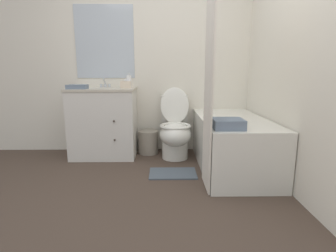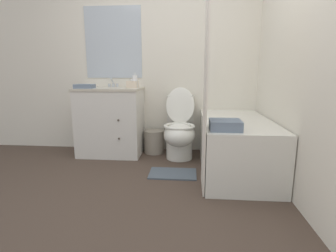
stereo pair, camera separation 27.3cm
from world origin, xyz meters
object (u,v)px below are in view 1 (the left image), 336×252
bathtub (232,143)px  tissue_box (126,84)px  soap_dispenser (129,81)px  bath_mat (173,173)px  sink_faucet (105,85)px  toilet (175,131)px  vanity_cabinet (104,122)px  hand_towel_folded (77,87)px  wastebasket (148,142)px  bath_towel_folded (228,124)px

bathtub → tissue_box: 1.49m
soap_dispenser → bath_mat: size_ratio=0.37×
tissue_box → sink_faucet: bearing=153.1°
bath_mat → toilet: bearing=85.5°
tissue_box → soap_dispenser: (0.04, -0.02, 0.04)m
vanity_cabinet → soap_dispenser: size_ratio=4.72×
sink_faucet → bath_mat: bearing=-44.1°
vanity_cabinet → tissue_box: tissue_box is taller
hand_towel_folded → sink_faucet: bearing=53.0°
sink_faucet → hand_towel_folded: (-0.26, -0.34, -0.01)m
toilet → bath_mat: bearing=-94.5°
bath_mat → vanity_cabinet: bearing=142.5°
toilet → bath_mat: size_ratio=1.76×
bathtub → bath_mat: size_ratio=2.90×
hand_towel_folded → bath_mat: hand_towel_folded is taller
bathtub → hand_towel_folded: (-1.81, 0.30, 0.62)m
soap_dispenser → bathtub: bearing=-21.1°
wastebasket → bath_towel_folded: size_ratio=1.12×
vanity_cabinet → tissue_box: 0.57m
sink_faucet → bathtub: size_ratio=0.10×
vanity_cabinet → bath_towel_folded: bearing=-36.3°
wastebasket → bath_towel_folded: 1.43m
toilet → wastebasket: bearing=152.4°
sink_faucet → bath_towel_folded: bearing=-40.8°
bathtub → soap_dispenser: 1.47m
bathtub → bath_towel_folded: bath_towel_folded is taller
vanity_cabinet → bath_mat: size_ratio=1.75×
hand_towel_folded → toilet: bearing=3.7°
wastebasket → bath_mat: (0.31, -0.76, -0.15)m
vanity_cabinet → bathtub: vanity_cabinet is taller
vanity_cabinet → wastebasket: size_ratio=2.86×
vanity_cabinet → hand_towel_folded: size_ratio=3.85×
toilet → sink_faucet: bearing=163.8°
soap_dispenser → bath_mat: (0.53, -0.67, -0.96)m
vanity_cabinet → wastebasket: vanity_cabinet is taller
sink_faucet → tissue_box: size_ratio=0.96×
bathtub → tissue_box: tissue_box is taller
toilet → bath_mat: 0.67m
vanity_cabinet → soap_dispenser: 0.62m
vanity_cabinet → tissue_box: size_ratio=5.97×
vanity_cabinet → toilet: toilet is taller
bathtub → toilet: bearing=149.7°
sink_faucet → hand_towel_folded: size_ratio=0.62×
toilet → bath_towel_folded: (0.45, -0.91, 0.27)m
sink_faucet → soap_dispenser: (0.34, -0.17, 0.05)m
bath_mat → sink_faucet: bearing=135.9°
toilet → soap_dispenser: 0.85m
bathtub → bath_towel_folded: bearing=-109.6°
wastebasket → bath_towel_folded: (0.80, -1.09, 0.47)m
tissue_box → bath_mat: bearing=-50.4°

